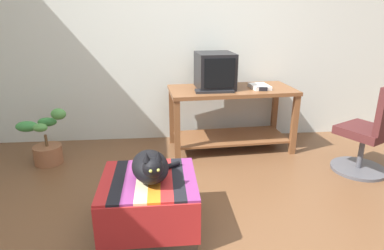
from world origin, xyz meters
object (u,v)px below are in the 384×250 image
keyboard (214,91)px  potted_plant (46,144)px  desk (231,108)px  stapler (262,89)px  cat (151,166)px  tv_monitor (215,71)px  office_chair (370,135)px  ottoman_with_blanket (150,203)px  book (260,87)px

keyboard → potted_plant: (-1.75, -0.07, -0.51)m
keyboard → desk: bearing=35.3°
stapler → cat: bearing=147.8°
tv_monitor → potted_plant: (-1.78, -0.25, -0.68)m
office_chair → potted_plant: bearing=-37.3°
desk → stapler: bearing=-30.7°
keyboard → office_chair: bearing=-22.7°
keyboard → stapler: (0.51, 0.01, 0.01)m
cat → ottoman_with_blanket: bearing=120.1°
tv_monitor → ottoman_with_blanket: bearing=-119.3°
office_chair → desk: bearing=-59.8°
ottoman_with_blanket → potted_plant: bearing=132.2°
tv_monitor → stapler: tv_monitor is taller
book → office_chair: size_ratio=0.29×
potted_plant → tv_monitor: bearing=8.1°
tv_monitor → keyboard: size_ratio=1.17×
tv_monitor → stapler: 0.54m
ottoman_with_blanket → stapler: bearing=47.3°
ottoman_with_blanket → desk: bearing=58.3°
desk → tv_monitor: 0.45m
desk → ottoman_with_blanket: bearing=-125.6°
stapler → potted_plant: bearing=101.2°
book → ottoman_with_blanket: 1.90m
cat → office_chair: size_ratio=0.48×
book → ottoman_with_blanket: (-1.18, -1.39, -0.52)m
tv_monitor → office_chair: (1.37, -0.77, -0.50)m
book → potted_plant: size_ratio=0.45×
book → cat: (-1.16, -1.42, -0.22)m
desk → office_chair: (1.19, -0.74, -0.09)m
office_chair → tv_monitor: bearing=-57.2°
stapler → desk: bearing=72.5°
tv_monitor → book: bearing=-10.6°
desk → potted_plant: bearing=-177.4°
ottoman_with_blanket → potted_plant: (-1.09, 1.20, 0.01)m
tv_monitor → book: tv_monitor is taller
book → potted_plant: book is taller
desk → tv_monitor: (-0.19, 0.03, 0.41)m
desk → stapler: (0.29, -0.15, 0.24)m
desk → keyboard: keyboard is taller
desk → keyboard: 0.36m
cat → stapler: (1.15, 1.29, 0.22)m
cat → office_chair: 2.16m
keyboard → tv_monitor: bearing=80.7°
desk → tv_monitor: tv_monitor is taller
book → potted_plant: 2.33m
stapler → tv_monitor: bearing=78.8°
tv_monitor → potted_plant: tv_monitor is taller
book → tv_monitor: bearing=168.9°
ottoman_with_blanket → cat: cat is taller
tv_monitor → book: (0.49, -0.06, -0.17)m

